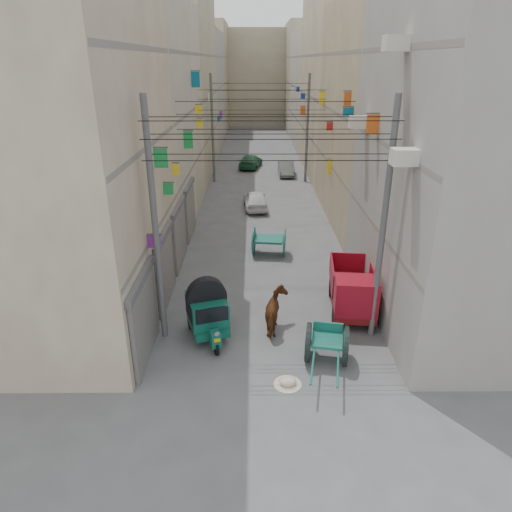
{
  "coord_description": "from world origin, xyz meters",
  "views": [
    {
      "loc": [
        -0.5,
        -7.57,
        8.84
      ],
      "look_at": [
        -0.42,
        6.5,
        2.8
      ],
      "focal_mm": 32.0,
      "sensor_mm": 36.0,
      "label": 1
    }
  ],
  "objects_px": {
    "mini_truck": "(353,294)",
    "feed_sack": "(288,381)",
    "second_cart": "(269,241)",
    "horse": "(277,312)",
    "auto_rickshaw": "(207,310)",
    "distant_car_grey": "(286,168)",
    "distant_car_green": "(251,161)",
    "tonga_cart": "(327,344)",
    "distant_car_white": "(255,200)"
  },
  "relations": [
    {
      "from": "auto_rickshaw",
      "to": "second_cart",
      "type": "distance_m",
      "value": 7.54
    },
    {
      "from": "feed_sack",
      "to": "horse",
      "type": "xyz_separation_m",
      "value": [
        -0.2,
        2.99,
        0.6
      ]
    },
    {
      "from": "feed_sack",
      "to": "distant_car_grey",
      "type": "xyz_separation_m",
      "value": [
        1.73,
        26.89,
        0.45
      ]
    },
    {
      "from": "distant_car_white",
      "to": "distant_car_green",
      "type": "relative_size",
      "value": 0.89
    },
    {
      "from": "distant_car_white",
      "to": "distant_car_green",
      "type": "distance_m",
      "value": 12.27
    },
    {
      "from": "tonga_cart",
      "to": "distant_car_green",
      "type": "bearing_deg",
      "value": 105.79
    },
    {
      "from": "feed_sack",
      "to": "horse",
      "type": "height_order",
      "value": "horse"
    },
    {
      "from": "horse",
      "to": "distant_car_green",
      "type": "xyz_separation_m",
      "value": [
        -1.05,
        26.75,
        -0.16
      ]
    },
    {
      "from": "mini_truck",
      "to": "second_cart",
      "type": "relative_size",
      "value": 2.04
    },
    {
      "from": "mini_truck",
      "to": "distant_car_white",
      "type": "relative_size",
      "value": 1.01
    },
    {
      "from": "second_cart",
      "to": "horse",
      "type": "xyz_separation_m",
      "value": [
        0.04,
        -6.86,
        -0.02
      ]
    },
    {
      "from": "mini_truck",
      "to": "feed_sack",
      "type": "bearing_deg",
      "value": -118.03
    },
    {
      "from": "second_cart",
      "to": "distant_car_green",
      "type": "bearing_deg",
      "value": 99.44
    },
    {
      "from": "mini_truck",
      "to": "distant_car_green",
      "type": "height_order",
      "value": "mini_truck"
    },
    {
      "from": "auto_rickshaw",
      "to": "tonga_cart",
      "type": "bearing_deg",
      "value": -39.18
    },
    {
      "from": "mini_truck",
      "to": "feed_sack",
      "type": "distance_m",
      "value": 4.81
    },
    {
      "from": "auto_rickshaw",
      "to": "mini_truck",
      "type": "bearing_deg",
      "value": -4.23
    },
    {
      "from": "horse",
      "to": "distant_car_grey",
      "type": "relative_size",
      "value": 0.49
    },
    {
      "from": "tonga_cart",
      "to": "second_cart",
      "type": "bearing_deg",
      "value": 110.74
    },
    {
      "from": "second_cart",
      "to": "distant_car_grey",
      "type": "bearing_deg",
      "value": 89.93
    },
    {
      "from": "distant_car_white",
      "to": "second_cart",
      "type": "bearing_deg",
      "value": 90.04
    },
    {
      "from": "auto_rickshaw",
      "to": "mini_truck",
      "type": "height_order",
      "value": "mini_truck"
    },
    {
      "from": "mini_truck",
      "to": "distant_car_grey",
      "type": "bearing_deg",
      "value": 98.32
    },
    {
      "from": "auto_rickshaw",
      "to": "distant_car_white",
      "type": "distance_m",
      "value": 14.89
    },
    {
      "from": "auto_rickshaw",
      "to": "horse",
      "type": "xyz_separation_m",
      "value": [
        2.39,
        0.3,
        -0.26
      ]
    },
    {
      "from": "mini_truck",
      "to": "feed_sack",
      "type": "xyz_separation_m",
      "value": [
        -2.66,
        -3.94,
        -0.78
      ]
    },
    {
      "from": "auto_rickshaw",
      "to": "feed_sack",
      "type": "height_order",
      "value": "auto_rickshaw"
    },
    {
      "from": "distant_car_grey",
      "to": "distant_car_green",
      "type": "distance_m",
      "value": 4.12
    },
    {
      "from": "feed_sack",
      "to": "horse",
      "type": "distance_m",
      "value": 3.05
    },
    {
      "from": "tonga_cart",
      "to": "mini_truck",
      "type": "xyz_separation_m",
      "value": [
        1.36,
        2.79,
        0.26
      ]
    },
    {
      "from": "second_cart",
      "to": "distant_car_green",
      "type": "xyz_separation_m",
      "value": [
        -1.01,
        19.89,
        -0.18
      ]
    },
    {
      "from": "mini_truck",
      "to": "feed_sack",
      "type": "relative_size",
      "value": 6.82
    },
    {
      "from": "auto_rickshaw",
      "to": "feed_sack",
      "type": "xyz_separation_m",
      "value": [
        2.59,
        -2.68,
        -0.85
      ]
    },
    {
      "from": "distant_car_green",
      "to": "second_cart",
      "type": "bearing_deg",
      "value": 104.65
    },
    {
      "from": "auto_rickshaw",
      "to": "distant_car_green",
      "type": "height_order",
      "value": "auto_rickshaw"
    },
    {
      "from": "second_cart",
      "to": "distant_car_white",
      "type": "relative_size",
      "value": 0.5
    },
    {
      "from": "feed_sack",
      "to": "distant_car_grey",
      "type": "distance_m",
      "value": 26.95
    },
    {
      "from": "second_cart",
      "to": "feed_sack",
      "type": "relative_size",
      "value": 3.35
    },
    {
      "from": "auto_rickshaw",
      "to": "distant_car_grey",
      "type": "bearing_deg",
      "value": 62.22
    },
    {
      "from": "tonga_cart",
      "to": "distant_car_green",
      "type": "distance_m",
      "value": 28.7
    },
    {
      "from": "mini_truck",
      "to": "distant_car_white",
      "type": "bearing_deg",
      "value": 110.67
    },
    {
      "from": "auto_rickshaw",
      "to": "horse",
      "type": "distance_m",
      "value": 2.42
    },
    {
      "from": "second_cart",
      "to": "distant_car_grey",
      "type": "relative_size",
      "value": 0.49
    },
    {
      "from": "mini_truck",
      "to": "feed_sack",
      "type": "height_order",
      "value": "mini_truck"
    },
    {
      "from": "feed_sack",
      "to": "horse",
      "type": "relative_size",
      "value": 0.3
    },
    {
      "from": "auto_rickshaw",
      "to": "distant_car_grey",
      "type": "xyz_separation_m",
      "value": [
        4.32,
        24.2,
        -0.4
      ]
    },
    {
      "from": "tonga_cart",
      "to": "horse",
      "type": "distance_m",
      "value": 2.37
    },
    {
      "from": "auto_rickshaw",
      "to": "distant_car_grey",
      "type": "distance_m",
      "value": 24.59
    },
    {
      "from": "distant_car_white",
      "to": "distant_car_grey",
      "type": "height_order",
      "value": "distant_car_white"
    },
    {
      "from": "auto_rickshaw",
      "to": "second_cart",
      "type": "bearing_deg",
      "value": 54.18
    }
  ]
}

